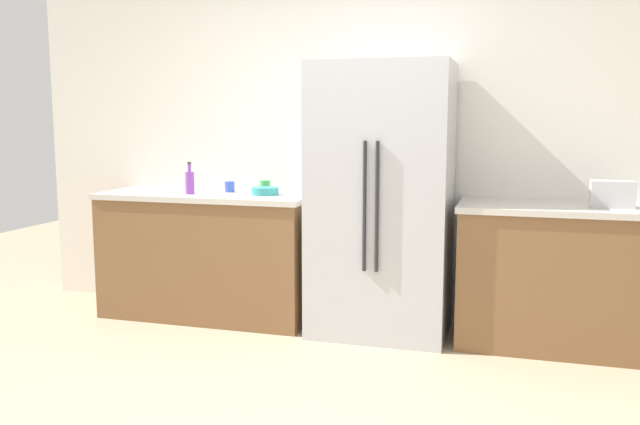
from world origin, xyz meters
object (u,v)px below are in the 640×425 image
Objects in this scene: toaster at (612,194)px; bowl_a at (265,191)px; refrigerator at (381,201)px; cup_a at (230,187)px; bottle_a at (190,182)px; cup_b at (265,186)px.

toaster reaches higher than bowl_a.
refrigerator is 1.19m from cup_a.
bowl_a is at bearing 10.74° from bottle_a.
toaster reaches higher than cup_a.
cup_b reaches higher than cup_a.
toaster is 2.91× the size of cup_b.
bottle_a is 2.66× the size of cup_b.
refrigerator is at bearing 179.82° from toaster.
toaster is 2.86m from bottle_a.
cup_b is (0.26, 0.07, 0.00)m from cup_a.
toaster is at bearing -5.28° from cup_b.
refrigerator is 1.45m from toaster.
cup_a is 0.34m from bowl_a.
bowl_a is at bearing 178.83° from toaster.
bowl_a is (0.32, -0.10, -0.01)m from cup_a.
bottle_a is 2.93× the size of cup_a.
toaster is at bearing -3.17° from cup_a.
bowl_a is (0.55, 0.10, -0.06)m from bottle_a.
refrigerator reaches higher than toaster.
refrigerator is at bearing -2.83° from bowl_a.
refrigerator is 0.86m from bowl_a.
cup_a is at bearing 41.99° from bottle_a.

